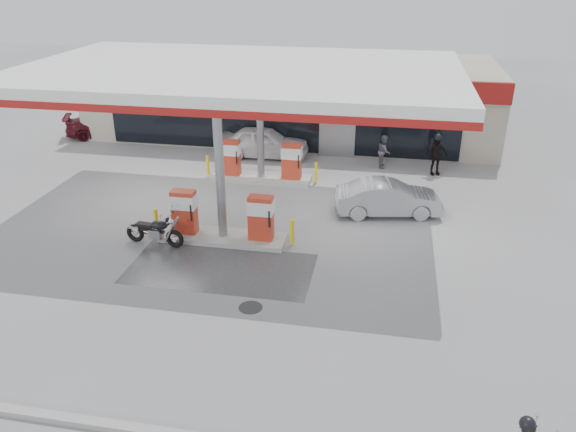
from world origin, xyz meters
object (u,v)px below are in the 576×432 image
Objects in this scene: pump_island_near at (223,222)px; pump_island_far at (261,165)px; hatchback_silver at (389,198)px; attendant at (384,151)px; parked_motorcycle at (155,232)px; sedan_white at (264,142)px; parked_car_left at (108,125)px; biker_walking at (436,156)px.

pump_island_far is (0.00, 6.00, 0.00)m from pump_island_near.
pump_island_far is 6.33m from hatchback_silver.
parked_motorcycle is at bearing 140.64° from attendant.
parked_car_left is (-9.41, 1.90, -0.11)m from sedan_white.
sedan_white reaches higher than hatchback_silver.
hatchback_silver is at bearing -127.97° from biker_walking.
parked_car_left is at bearing 80.46° from attendant.
sedan_white reaches higher than parked_motorcycle.
pump_island_far is at bearing -171.07° from sedan_white.
hatchback_silver is at bearing -138.54° from parked_car_left.
pump_island_near is 6.61m from hatchback_silver.
hatchback_silver is 5.31m from biker_walking.
pump_island_near reaches higher than attendant.
parked_motorcycle is 0.54× the size of hatchback_silver.
pump_island_far is at bearing 53.90° from hatchback_silver.
parked_motorcycle is at bearing -168.94° from parked_car_left.
sedan_white is 1.09× the size of hatchback_silver.
hatchback_silver is at bearing -25.25° from pump_island_far.
attendant is (5.38, 8.80, 0.07)m from pump_island_near.
sedan_white is at bearing 93.67° from pump_island_near.
sedan_white is 8.64m from hatchback_silver.
parked_motorcycle is at bearing -107.97° from pump_island_far.
pump_island_far is 3.25m from sedan_white.
pump_island_near and pump_island_far have the same top height.
biker_walking reaches higher than sedan_white.
attendant is 0.35× the size of parked_car_left.
parked_motorcycle is 10.13m from sedan_white.
parked_car_left reaches higher than parked_motorcycle.
attendant is 0.38× the size of hatchback_silver.
biker_walking is (9.95, 9.00, 0.41)m from parked_motorcycle.
pump_island_near is 6.00m from pump_island_far.
sedan_white is at bearing 86.98° from parked_motorcycle.
pump_island_near is at bearing -160.14° from parked_car_left.
pump_island_near is at bearing 147.52° from attendant.
pump_island_far is at bearing -139.18° from parked_car_left.
pump_island_far reaches higher than parked_motorcycle.
sedan_white is at bearing -123.57° from parked_car_left.
biker_walking is at bearing -33.26° from hatchback_silver.
sedan_white is at bearing 100.44° from pump_island_far.
attendant is at bearing -7.25° from hatchback_silver.
parked_car_left is 17.98m from biker_walking.
biker_walking reaches higher than attendant.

